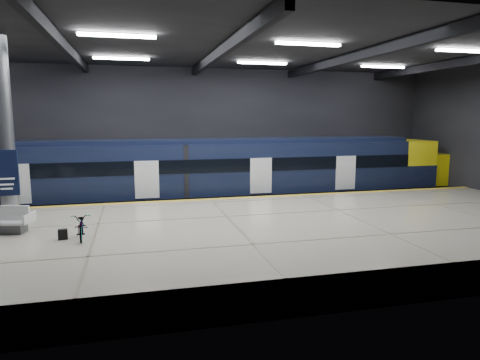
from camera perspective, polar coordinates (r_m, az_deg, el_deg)
name	(u,v)px	position (r m, az deg, el deg)	size (l,w,h in m)	color
ground	(222,236)	(18.79, -2.43, -7.44)	(30.00, 30.00, 0.00)	black
room_shell	(221,103)	(18.08, -2.55, 10.28)	(30.10, 16.10, 8.05)	black
platform	(235,239)	(16.29, -0.65, -7.92)	(30.00, 11.00, 1.10)	#BCB29F
safety_strip	(211,199)	(21.16, -3.95, -2.56)	(30.00, 0.40, 0.01)	gold
rails	(202,208)	(24.02, -5.08, -3.75)	(30.00, 1.52, 0.16)	gray
train	(233,172)	(24.02, -0.92, 1.07)	(29.40, 2.84, 3.79)	black
bench	(0,223)	(17.24, -29.39, -5.04)	(2.35, 1.41, 0.97)	#595B60
bicycle	(82,225)	(15.29, -20.38, -5.68)	(0.59, 1.70, 0.89)	#99999E
pannier_bag	(63,234)	(15.43, -22.55, -6.71)	(0.30, 0.18, 0.35)	black
info_column	(5,136)	(17.26, -28.88, 5.16)	(0.90, 0.78, 6.90)	#9EA0A5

